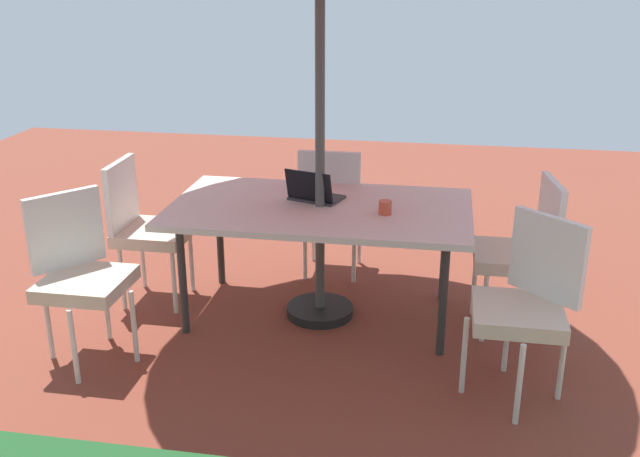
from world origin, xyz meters
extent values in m
cube|color=brown|center=(0.00, 0.00, -0.01)|extent=(10.00, 10.00, 0.02)
cube|color=silver|center=(0.00, 0.00, 0.74)|extent=(1.89, 1.07, 0.04)
cylinder|color=#333333|center=(-0.79, -0.38, 0.36)|extent=(0.05, 0.05, 0.72)
cylinder|color=#333333|center=(0.79, -0.38, 0.36)|extent=(0.05, 0.05, 0.72)
cylinder|color=#333333|center=(-0.79, 0.38, 0.36)|extent=(0.05, 0.05, 0.72)
cylinder|color=#333333|center=(0.79, 0.38, 0.36)|extent=(0.05, 0.05, 0.72)
cylinder|color=#4C4C4C|center=(0.00, 0.00, 1.29)|extent=(0.06, 0.06, 2.58)
cylinder|color=black|center=(0.00, 0.00, 0.03)|extent=(0.44, 0.44, 0.06)
cube|color=beige|center=(0.03, -0.73, 0.49)|extent=(0.46, 0.46, 0.08)
cube|color=white|center=(0.03, -0.52, 0.76)|extent=(0.44, 0.04, 0.45)
cylinder|color=white|center=(-0.15, -0.92, 0.23)|extent=(0.03, 0.03, 0.45)
cylinder|color=white|center=(0.21, -0.91, 0.23)|extent=(0.03, 0.03, 0.45)
cylinder|color=white|center=(-0.15, -0.56, 0.23)|extent=(0.03, 0.03, 0.45)
cylinder|color=white|center=(0.21, -0.55, 0.23)|extent=(0.03, 0.03, 0.45)
cube|color=beige|center=(-1.17, 0.76, 0.49)|extent=(0.46, 0.46, 0.08)
cube|color=white|center=(-1.31, 0.61, 0.76)|extent=(0.35, 0.32, 0.45)
cylinder|color=white|center=(-0.92, 0.78, 0.23)|extent=(0.03, 0.03, 0.45)
cylinder|color=white|center=(-1.18, 1.02, 0.23)|extent=(0.03, 0.03, 0.45)
cylinder|color=white|center=(-1.16, 0.51, 0.23)|extent=(0.03, 0.03, 0.45)
cylinder|color=white|center=(-1.43, 0.75, 0.23)|extent=(0.03, 0.03, 0.45)
cube|color=beige|center=(1.14, -0.04, 0.49)|extent=(0.46, 0.46, 0.08)
cube|color=white|center=(1.35, -0.03, 0.76)|extent=(0.05, 0.44, 0.45)
cylinder|color=white|center=(0.95, 0.14, 0.23)|extent=(0.03, 0.03, 0.45)
cylinder|color=white|center=(0.96, -0.22, 0.23)|extent=(0.03, 0.03, 0.45)
cylinder|color=white|center=(1.31, 0.15, 0.23)|extent=(0.03, 0.03, 0.45)
cylinder|color=white|center=(1.32, -0.21, 0.23)|extent=(0.03, 0.03, 0.45)
cube|color=beige|center=(1.21, 0.80, 0.49)|extent=(0.46, 0.46, 0.08)
cube|color=white|center=(1.37, 0.67, 0.76)|extent=(0.31, 0.36, 0.45)
cylinder|color=white|center=(1.18, 1.05, 0.23)|extent=(0.03, 0.03, 0.45)
cylinder|color=white|center=(0.96, 0.77, 0.23)|extent=(0.03, 0.03, 0.45)
cylinder|color=white|center=(1.46, 0.82, 0.23)|extent=(0.03, 0.03, 0.45)
cylinder|color=white|center=(1.23, 0.54, 0.23)|extent=(0.03, 0.03, 0.45)
cube|color=beige|center=(-1.20, -0.03, 0.49)|extent=(0.46, 0.46, 0.08)
cube|color=white|center=(-1.41, -0.05, 0.76)|extent=(0.10, 0.44, 0.45)
cylinder|color=white|center=(-1.00, -0.18, 0.23)|extent=(0.03, 0.03, 0.45)
cylinder|color=white|center=(-1.05, 0.18, 0.23)|extent=(0.03, 0.03, 0.45)
cylinder|color=white|center=(-1.35, -0.23, 0.23)|extent=(0.03, 0.03, 0.45)
cylinder|color=white|center=(-1.40, 0.13, 0.23)|extent=(0.03, 0.03, 0.45)
cube|color=#2D2D33|center=(0.05, -0.14, 0.77)|extent=(0.37, 0.31, 0.02)
cube|color=black|center=(0.08, -0.03, 0.88)|extent=(0.32, 0.14, 0.20)
cylinder|color=#CC4C33|center=(-0.42, 0.09, 0.80)|extent=(0.08, 0.08, 0.08)
camera|label=1|loc=(-0.74, 4.25, 2.20)|focal=40.59mm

